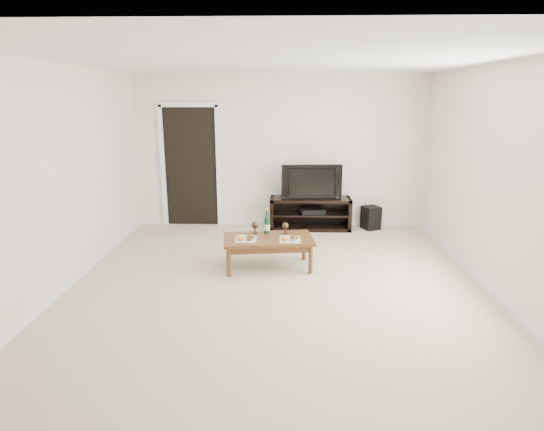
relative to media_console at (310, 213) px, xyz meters
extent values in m
plane|color=beige|center=(-0.53, -2.50, -0.28)|extent=(5.50, 5.50, 0.00)
cube|color=silver|center=(-0.53, 0.27, 1.02)|extent=(5.00, 0.04, 2.60)
cube|color=white|center=(-0.53, -2.50, 2.35)|extent=(5.00, 5.50, 0.04)
cube|color=black|center=(-2.08, 0.24, 0.75)|extent=(0.90, 0.02, 2.05)
cube|color=black|center=(0.00, 0.00, 0.00)|extent=(1.38, 0.45, 0.55)
imported|color=black|center=(0.00, 0.00, 0.57)|extent=(1.02, 0.22, 0.58)
cube|color=black|center=(0.03, -0.01, 0.05)|extent=(0.45, 0.37, 0.08)
cube|color=black|center=(1.05, 0.03, -0.08)|extent=(0.35, 0.35, 0.40)
cube|color=brown|center=(-0.65, -1.87, -0.07)|extent=(1.24, 0.78, 0.42)
cube|color=white|center=(-0.93, -1.98, 0.18)|extent=(0.27, 0.27, 0.07)
cube|color=white|center=(-0.36, -1.97, 0.18)|extent=(0.27, 0.27, 0.07)
cylinder|color=#0E361E|center=(-0.67, -1.67, 0.32)|extent=(0.07, 0.07, 0.35)
camera|label=1|loc=(-0.42, -7.58, 1.96)|focal=30.00mm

